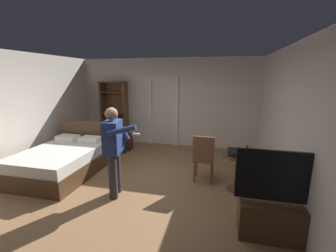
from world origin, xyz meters
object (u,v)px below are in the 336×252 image
object	(u,v)px
side_table	(237,167)
person_blue_shirt	(114,146)
suitcase_dark	(124,142)
suitcase_small	(117,146)
tv_flatscreen	(279,213)
bed	(64,160)
bottle_on_table	(247,152)
bookshelf	(115,110)
wooden_chair	(204,157)
laptop	(237,153)

from	to	relation	value
side_table	person_blue_shirt	distance (m)	2.31
side_table	suitcase_dark	size ratio (longest dim) A/B	1.49
side_table	suitcase_small	distance (m)	3.57
tv_flatscreen	bed	bearing A→B (deg)	164.87
bed	tv_flatscreen	world-z (taller)	tv_flatscreen
bed	person_blue_shirt	xyz separation A→B (m)	(1.57, -0.62, 0.63)
bottle_on_table	person_blue_shirt	xyz separation A→B (m)	(-2.29, -0.63, 0.14)
side_table	suitcase_small	xyz separation A→B (m)	(-3.22, 1.50, -0.31)
bookshelf	suitcase_small	xyz separation A→B (m)	(0.45, -0.87, -0.90)
bed	wooden_chair	distance (m)	3.10
laptop	suitcase_dark	world-z (taller)	laptop
suitcase_dark	bookshelf	bearing A→B (deg)	122.25
tv_flatscreen	side_table	bearing A→B (deg)	110.65
bookshelf	suitcase_dark	distance (m)	1.18
side_table	suitcase_dark	xyz separation A→B (m)	(-3.11, 1.74, -0.24)
wooden_chair	tv_flatscreen	bearing A→B (deg)	-51.91
tv_flatscreen	laptop	world-z (taller)	tv_flatscreen
laptop	bottle_on_table	xyz separation A→B (m)	(0.17, -0.04, 0.04)
suitcase_small	wooden_chair	bearing A→B (deg)	-36.92
bed	bottle_on_table	bearing A→B (deg)	0.14
bed	suitcase_small	size ratio (longest dim) A/B	3.35
laptop	person_blue_shirt	distance (m)	2.23
bed	suitcase_small	distance (m)	1.67
bottle_on_table	person_blue_shirt	distance (m)	2.38
wooden_chair	suitcase_dark	world-z (taller)	wooden_chair
bookshelf	side_table	bearing A→B (deg)	-32.78
laptop	person_blue_shirt	world-z (taller)	person_blue_shirt
bottle_on_table	suitcase_dark	world-z (taller)	bottle_on_table
side_table	suitcase_small	world-z (taller)	side_table
bookshelf	wooden_chair	xyz separation A→B (m)	(3.03, -2.18, -0.51)
bookshelf	laptop	distance (m)	4.38
bed	suitcase_dark	bearing A→B (deg)	71.48
suitcase_small	bookshelf	bearing A→B (deg)	107.54
bookshelf	wooden_chair	bearing A→B (deg)	-35.69
side_table	laptop	bearing A→B (deg)	-126.54
wooden_chair	laptop	bearing A→B (deg)	-20.89
bookshelf	side_table	distance (m)	4.41
side_table	bottle_on_table	world-z (taller)	bottle_on_table
bottle_on_table	wooden_chair	distance (m)	0.87
side_table	suitcase_dark	distance (m)	3.57
wooden_chair	suitcase_dark	bearing A→B (deg)	147.94
bottle_on_table	suitcase_dark	bearing A→B (deg)	150.83
bed	side_table	bearing A→B (deg)	1.38
laptop	suitcase_small	distance (m)	3.60
bookshelf	side_table	size ratio (longest dim) A/B	2.83
laptop	bottle_on_table	distance (m)	0.18
tv_flatscreen	laptop	size ratio (longest dim) A/B	3.59
wooden_chair	suitcase_dark	distance (m)	2.93
side_table	suitcase_dark	world-z (taller)	side_table
tv_flatscreen	bottle_on_table	size ratio (longest dim) A/B	5.55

